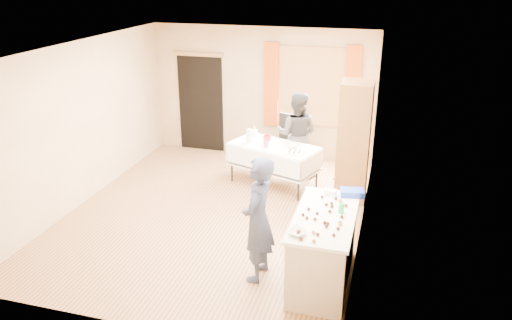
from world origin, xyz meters
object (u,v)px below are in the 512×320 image
(cabinet, at_px, (354,142))
(party_table, at_px, (274,161))
(counter, at_px, (323,248))
(girl, at_px, (258,220))
(chair, at_px, (284,150))
(woman, at_px, (297,134))

(cabinet, height_order, party_table, cabinet)
(counter, relative_size, girl, 0.93)
(cabinet, height_order, chair, cabinet)
(counter, relative_size, chair, 1.51)
(woman, bearing_deg, chair, -50.59)
(cabinet, xyz_separation_m, counter, (-0.10, -2.49, -0.54))
(counter, height_order, woman, woman)
(cabinet, distance_m, chair, 1.95)
(chair, bearing_deg, cabinet, -21.42)
(counter, bearing_deg, woman, 106.97)
(cabinet, relative_size, counter, 1.32)
(girl, bearing_deg, chair, -168.87)
(girl, bearing_deg, cabinet, 164.63)
(counter, distance_m, girl, 0.88)
(cabinet, xyz_separation_m, girl, (-0.89, -2.63, -0.19))
(cabinet, bearing_deg, girl, -108.68)
(party_table, relative_size, girl, 1.07)
(party_table, bearing_deg, woman, 82.32)
(party_table, xyz_separation_m, woman, (0.29, 0.57, 0.34))
(counter, distance_m, party_table, 2.95)
(woman, bearing_deg, counter, 108.29)
(cabinet, relative_size, chair, 1.99)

